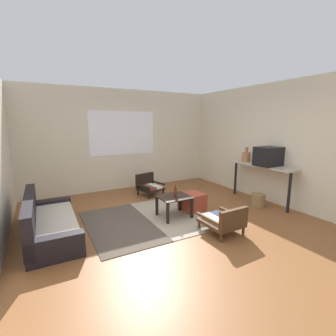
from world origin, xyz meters
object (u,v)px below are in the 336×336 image
at_px(armchair_striped_foreground, 224,220).
at_px(crt_television, 268,156).
at_px(console_shelf, 260,169).
at_px(clay_vase, 246,156).
at_px(ottoman_orange, 192,202).
at_px(coffee_table, 174,200).
at_px(wicker_basket, 258,200).
at_px(couch, 48,224).
at_px(armchair_by_window, 149,185).
at_px(glass_bottle, 175,192).

xyz_separation_m(armchair_striped_foreground, crt_television, (1.79, 0.65, 0.87)).
xyz_separation_m(console_shelf, clay_vase, (0.00, 0.44, 0.23)).
distance_m(ottoman_orange, crt_television, 1.94).
relative_size(coffee_table, wicker_basket, 1.99).
bearing_deg(console_shelf, ottoman_orange, 169.18).
distance_m(console_shelf, crt_television, 0.37).
xyz_separation_m(coffee_table, clay_vase, (2.17, 0.27, 0.68)).
distance_m(clay_vase, wicker_basket, 1.10).
distance_m(couch, coffee_table, 2.22).
xyz_separation_m(console_shelf, wicker_basket, (-0.22, -0.18, -0.65)).
bearing_deg(couch, crt_television, -8.35).
relative_size(console_shelf, clay_vase, 4.63).
bearing_deg(console_shelf, couch, 174.04).
relative_size(couch, armchair_striped_foreground, 2.87).
relative_size(armchair_by_window, glass_bottle, 2.74).
distance_m(coffee_table, armchair_by_window, 1.62).
relative_size(coffee_table, glass_bottle, 2.51).
height_order(glass_bottle, wicker_basket, glass_bottle).
distance_m(ottoman_orange, console_shelf, 1.77).
bearing_deg(crt_television, ottoman_orange, 163.06).
bearing_deg(coffee_table, couch, 172.54).
distance_m(couch, wicker_basket, 4.19).
bearing_deg(clay_vase, armchair_striped_foreground, -144.58).
relative_size(armchair_by_window, clay_vase, 1.89).
relative_size(couch, console_shelf, 1.15).
xyz_separation_m(coffee_table, glass_bottle, (-0.00, -0.05, 0.18)).
xyz_separation_m(armchair_striped_foreground, ottoman_orange, (0.15, 1.15, -0.04)).
distance_m(console_shelf, clay_vase, 0.50).
relative_size(ottoman_orange, crt_television, 0.85).
bearing_deg(clay_vase, wicker_basket, -109.69).
bearing_deg(armchair_striped_foreground, armchair_by_window, 94.24).
relative_size(armchair_striped_foreground, wicker_basket, 2.13).
xyz_separation_m(couch, armchair_striped_foreground, (2.57, -1.29, 0.02)).
height_order(coffee_table, glass_bottle, glass_bottle).
bearing_deg(couch, coffee_table, -7.46).
xyz_separation_m(couch, coffee_table, (2.19, -0.29, 0.13)).
distance_m(coffee_table, ottoman_orange, 0.57).
bearing_deg(clay_vase, ottoman_orange, -175.53).
distance_m(ottoman_orange, wicker_basket, 1.50).
bearing_deg(couch, armchair_striped_foreground, -26.64).
distance_m(armchair_by_window, wicker_basket, 2.64).
bearing_deg(console_shelf, glass_bottle, 177.02).
bearing_deg(armchair_striped_foreground, wicker_basket, 22.50).
relative_size(couch, glass_bottle, 7.72).
bearing_deg(glass_bottle, clay_vase, 8.60).
bearing_deg(armchair_by_window, ottoman_orange, -76.62).
bearing_deg(armchair_striped_foreground, glass_bottle, 111.72).
relative_size(coffee_table, clay_vase, 1.73).
xyz_separation_m(ottoman_orange, crt_television, (1.63, -0.50, 0.92)).
relative_size(ottoman_orange, wicker_basket, 1.46).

